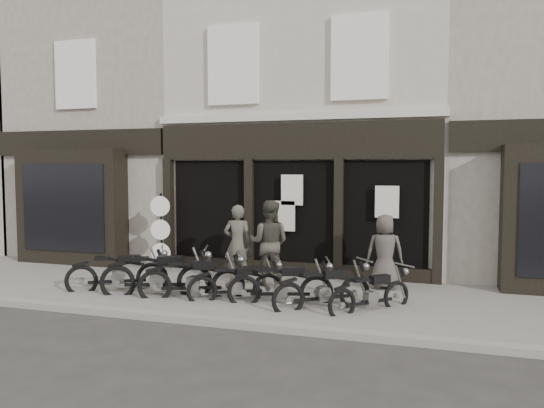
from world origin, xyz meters
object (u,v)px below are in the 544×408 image
(motorcycle_4, at_px, (282,289))
(motorcycle_6, at_px, (371,297))
(man_centre, at_px, (269,243))
(motorcycle_2, at_px, (193,283))
(advert_sign_post, at_px, (161,236))
(motorcycle_3, at_px, (237,287))
(man_right, at_px, (385,252))
(man_left, at_px, (238,243))
(motorcycle_5, at_px, (323,293))
(motorcycle_1, at_px, (158,279))
(motorcycle_0, at_px, (119,276))

(motorcycle_4, distance_m, motorcycle_6, 1.76)
(motorcycle_4, distance_m, man_centre, 1.76)
(motorcycle_2, distance_m, advert_sign_post, 3.01)
(motorcycle_3, bearing_deg, man_right, 5.13)
(motorcycle_3, relative_size, man_centre, 0.93)
(motorcycle_4, distance_m, man_left, 2.22)
(motorcycle_6, bearing_deg, motorcycle_4, 133.96)
(motorcycle_3, distance_m, motorcycle_5, 1.82)
(man_left, height_order, advert_sign_post, advert_sign_post)
(motorcycle_1, xyz_separation_m, motorcycle_3, (1.73, 0.14, -0.08))
(motorcycle_0, height_order, motorcycle_4, motorcycle_0)
(motorcycle_5, relative_size, advert_sign_post, 0.82)
(motorcycle_2, relative_size, motorcycle_6, 1.37)
(man_centre, bearing_deg, man_left, -6.94)
(man_right, bearing_deg, motorcycle_3, 23.82)
(motorcycle_5, xyz_separation_m, motorcycle_6, (0.90, 0.08, -0.03))
(motorcycle_3, bearing_deg, motorcycle_2, 158.97)
(motorcycle_4, xyz_separation_m, advert_sign_post, (-3.84, 2.09, 0.64))
(motorcycle_1, bearing_deg, motorcycle_0, 152.99)
(man_centre, bearing_deg, motorcycle_6, 146.81)
(man_centre, bearing_deg, motorcycle_0, 22.46)
(motorcycle_1, height_order, man_centre, man_centre)
(motorcycle_0, xyz_separation_m, man_right, (5.58, 1.82, 0.53))
(man_right, bearing_deg, motorcycle_5, 53.41)
(motorcycle_4, bearing_deg, advert_sign_post, 134.28)
(motorcycle_1, bearing_deg, man_left, 35.17)
(motorcycle_2, xyz_separation_m, advert_sign_post, (-1.96, 2.20, 0.62))
(motorcycle_0, xyz_separation_m, motorcycle_5, (4.60, -0.08, -0.02))
(motorcycle_0, relative_size, man_right, 1.20)
(man_centre, bearing_deg, motorcycle_3, 77.63)
(motorcycle_6, xyz_separation_m, man_left, (-3.27, 1.50, 0.67))
(motorcycle_0, distance_m, motorcycle_4, 3.74)
(motorcycle_1, xyz_separation_m, man_right, (4.53, 1.97, 0.50))
(motorcycle_4, xyz_separation_m, motorcycle_5, (0.86, -0.07, -0.00))
(motorcycle_0, relative_size, motorcycle_6, 1.31)
(motorcycle_6, bearing_deg, man_right, 41.16)
(motorcycle_1, bearing_deg, advert_sign_post, 98.33)
(advert_sign_post, bearing_deg, motorcycle_5, -34.15)
(motorcycle_2, distance_m, motorcycle_6, 3.64)
(motorcycle_2, height_order, motorcycle_5, motorcycle_2)
(motorcycle_3, bearing_deg, man_left, 81.99)
(motorcycle_3, bearing_deg, man_centre, 52.60)
(man_left, bearing_deg, motorcycle_6, 146.55)
(motorcycle_5, bearing_deg, man_centre, 97.14)
(motorcycle_4, bearing_deg, man_centre, 99.29)
(man_centre, bearing_deg, advert_sign_post, -14.60)
(man_left, bearing_deg, motorcycle_1, 45.34)
(motorcycle_4, distance_m, man_right, 2.65)
(motorcycle_1, bearing_deg, man_right, 4.48)
(man_left, bearing_deg, man_right, 176.77)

